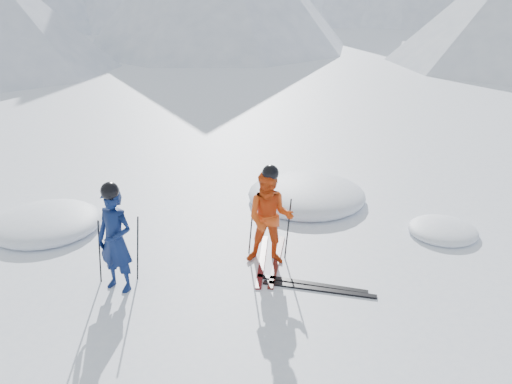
{
  "coord_description": "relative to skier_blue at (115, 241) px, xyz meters",
  "views": [
    {
      "loc": [
        -1.39,
        -7.58,
        4.47
      ],
      "look_at": [
        -1.45,
        0.5,
        1.1
      ],
      "focal_mm": 38.0,
      "sensor_mm": 36.0,
      "label": 1
    }
  ],
  "objects": [
    {
      "name": "ground",
      "position": [
        3.48,
        0.62,
        -0.8
      ],
      "size": [
        160.0,
        160.0,
        0.0
      ],
      "primitive_type": "plane",
      "color": "white",
      "rests_on": "ground"
    },
    {
      "name": "skier_blue",
      "position": [
        0.0,
        0.0,
        0.0
      ],
      "size": [
        0.69,
        0.59,
        1.6
      ],
      "primitive_type": "imported",
      "rotation": [
        0.0,
        0.0,
        -0.43
      ],
      "color": "#0B1A47",
      "rests_on": "ground"
    },
    {
      "name": "skier_red",
      "position": [
        2.26,
        0.8,
        -0.01
      ],
      "size": [
        0.82,
        0.67,
        1.57
      ],
      "primitive_type": "imported",
      "rotation": [
        0.0,
        0.0,
        -0.11
      ],
      "color": "#D34310",
      "rests_on": "ground"
    },
    {
      "name": "pole_blue_left",
      "position": [
        -0.3,
        0.15,
        -0.27
      ],
      "size": [
        0.11,
        0.08,
        1.06
      ],
      "primitive_type": "cylinder",
      "rotation": [
        0.05,
        0.08,
        0.0
      ],
      "color": "black",
      "rests_on": "ground"
    },
    {
      "name": "pole_blue_right",
      "position": [
        0.25,
        0.25,
        -0.27
      ],
      "size": [
        0.11,
        0.07,
        1.06
      ],
      "primitive_type": "cylinder",
      "rotation": [
        -0.04,
        0.08,
        0.0
      ],
      "color": "black",
      "rests_on": "ground"
    },
    {
      "name": "pole_red_left",
      "position": [
        1.96,
        1.05,
        -0.28
      ],
      "size": [
        0.11,
        0.09,
        1.05
      ],
      "primitive_type": "cylinder",
      "rotation": [
        0.06,
        0.08,
        0.0
      ],
      "color": "black",
      "rests_on": "ground"
    },
    {
      "name": "pole_red_right",
      "position": [
        2.56,
        0.95,
        -0.28
      ],
      "size": [
        0.11,
        0.08,
        1.05
      ],
      "primitive_type": "cylinder",
      "rotation": [
        -0.05,
        0.08,
        0.0
      ],
      "color": "black",
      "rests_on": "ground"
    },
    {
      "name": "ski_worn_left",
      "position": [
        2.14,
        0.8,
        -0.78
      ],
      "size": [
        0.21,
        1.7,
        0.03
      ],
      "primitive_type": "cube",
      "rotation": [
        0.0,
        0.0,
        -0.07
      ],
      "color": "black",
      "rests_on": "ground"
    },
    {
      "name": "ski_worn_right",
      "position": [
        2.38,
        0.8,
        -0.78
      ],
      "size": [
        0.33,
        1.7,
        0.03
      ],
      "primitive_type": "cube",
      "rotation": [
        0.0,
        0.0,
        -0.14
      ],
      "color": "black",
      "rests_on": "ground"
    },
    {
      "name": "ski_loose_a",
      "position": [
        2.88,
        0.1,
        -0.78
      ],
      "size": [
        1.66,
        0.54,
        0.03
      ],
      "primitive_type": "cube",
      "rotation": [
        0.0,
        0.0,
        1.3
      ],
      "color": "black",
      "rests_on": "ground"
    },
    {
      "name": "ski_loose_b",
      "position": [
        2.98,
        -0.05,
        -0.78
      ],
      "size": [
        1.67,
        0.49,
        0.03
      ],
      "primitive_type": "cube",
      "rotation": [
        0.0,
        0.0,
        1.33
      ],
      "color": "black",
      "rests_on": "ground"
    },
    {
      "name": "snow_lumps",
      "position": [
        1.62,
        2.79,
        -0.8
      ],
      "size": [
        8.88,
        3.55,
        0.53
      ],
      "color": "white",
      "rests_on": "ground"
    }
  ]
}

